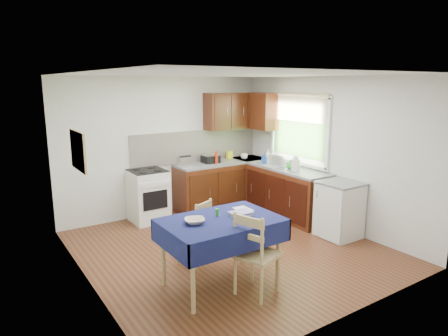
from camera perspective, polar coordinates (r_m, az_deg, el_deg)
floor at (r=5.98m, az=0.84°, el=-11.44°), size 4.20×4.20×0.00m
ceiling at (r=5.49m, az=0.92°, el=13.25°), size 4.00×4.20×0.02m
wall_back at (r=7.41m, az=-8.34°, el=3.11°), size 4.00×0.02×2.50m
wall_front at (r=4.10m, az=17.74°, el=-4.61°), size 4.00×0.02×2.50m
wall_left at (r=4.80m, az=-19.28°, el=-2.32°), size 0.02×4.20×2.50m
wall_right at (r=6.91m, az=14.70°, el=2.21°), size 0.02×4.20×2.50m
base_cabinets at (r=7.56m, az=3.98°, el=-2.96°), size 1.90×2.30×0.86m
worktop_back at (r=7.72m, az=-0.24°, el=0.81°), size 1.90×0.60×0.04m
worktop_right at (r=7.22m, az=9.12°, el=-0.13°), size 0.60×1.70×0.04m
worktop_corner at (r=8.08m, az=3.62°, el=1.30°), size 0.60×0.60×0.04m
splashback at (r=7.69m, az=-3.90°, el=3.17°), size 2.70×0.02×0.60m
upper_cabinets at (r=7.86m, az=2.68°, el=8.14°), size 1.20×0.85×0.70m
stove at (r=7.11m, az=-10.76°, el=-3.89°), size 0.60×0.61×0.92m
window at (r=7.32m, az=10.64°, el=6.09°), size 0.04×1.48×1.26m
fridge at (r=6.53m, az=16.15°, el=-5.75°), size 0.58×0.60×0.89m
corkboard at (r=5.02m, az=-20.09°, el=2.31°), size 0.04×0.62×0.47m
dining_table at (r=4.73m, az=-0.45°, el=-8.53°), size 1.36×0.92×0.83m
chair_far at (r=5.38m, az=-3.98°, el=-8.84°), size 0.52×0.52×0.88m
chair_near at (r=4.60m, az=4.43°, el=-11.83°), size 0.56×0.56×1.00m
toaster at (r=7.25m, az=-5.57°, el=0.92°), size 0.26×0.16×0.20m
sandwich_press at (r=7.58m, az=-1.93°, el=1.41°), size 0.30×0.26×0.17m
sauce_bottle at (r=7.48m, az=-1.10°, el=1.50°), size 0.05×0.05×0.23m
yellow_packet at (r=7.98m, az=0.78°, el=1.89°), size 0.13×0.10×0.15m
dish_rack at (r=7.32m, az=7.53°, el=0.45°), size 0.46×0.35×0.22m
kettle at (r=6.99m, az=10.20°, el=0.56°), size 0.16×0.16×0.26m
cup at (r=7.94m, az=2.88°, el=1.66°), size 0.17×0.17×0.11m
soap_bottle_a at (r=7.54m, az=6.23°, el=1.66°), size 0.15×0.15×0.27m
soap_bottle_b at (r=7.53m, az=5.78°, el=1.43°), size 0.13×0.13×0.21m
soap_bottle_c at (r=7.11m, az=9.42°, el=0.50°), size 0.17×0.17×0.16m
plate_bowl at (r=4.57m, az=-4.22°, el=-7.55°), size 0.29×0.29×0.06m
book at (r=4.96m, az=1.90°, el=-6.13°), size 0.18×0.25×0.02m
spice_jar at (r=4.79m, az=-1.00°, el=-6.37°), size 0.04×0.04×0.09m
tea_towel at (r=4.82m, az=2.40°, el=-6.52°), size 0.26×0.21×0.05m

